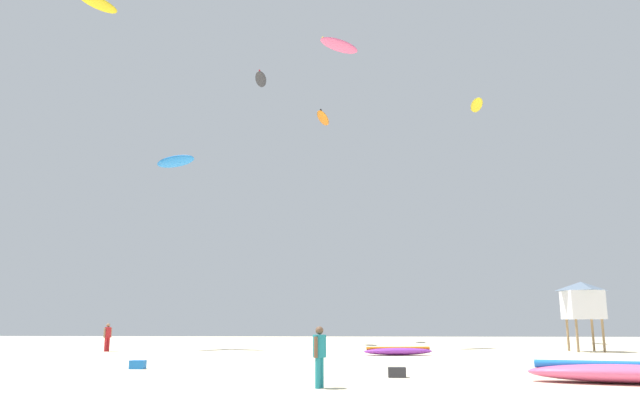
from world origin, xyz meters
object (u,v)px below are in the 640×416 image
(person_midground, at_px, (108,335))
(kite_aloft_7, at_px, (323,118))
(kite_grounded_near, at_px, (623,373))
(kite_aloft_3, at_px, (175,161))
(kite_grounded_mid, at_px, (398,351))
(cooler_box, at_px, (397,372))
(lifeguard_tower, at_px, (582,300))
(person_foreground, at_px, (319,352))
(kite_aloft_4, at_px, (261,79))
(kite_aloft_5, at_px, (339,45))
(kite_aloft_1, at_px, (98,3))
(gear_bag, at_px, (138,365))
(kite_aloft_0, at_px, (477,105))

(person_midground, distance_m, kite_aloft_7, 29.12)
(kite_grounded_near, relative_size, kite_aloft_3, 1.49)
(kite_grounded_mid, xyz_separation_m, cooler_box, (-1.01, -12.41, -0.05))
(lifeguard_tower, bearing_deg, kite_grounded_mid, -158.88)
(cooler_box, bearing_deg, lifeguard_tower, 53.40)
(person_foreground, height_order, kite_aloft_4, kite_aloft_4)
(kite_aloft_4, xyz_separation_m, kite_aloft_5, (6.86, -5.41, 0.22))
(kite_aloft_1, distance_m, kite_aloft_4, 13.89)
(kite_aloft_1, height_order, kite_aloft_5, kite_aloft_1)
(gear_bag, relative_size, kite_aloft_3, 0.15)
(lifeguard_tower, distance_m, kite_aloft_0, 22.78)
(kite_aloft_1, bearing_deg, person_foreground, -51.25)
(lifeguard_tower, bearing_deg, person_foreground, -126.50)
(kite_grounded_mid, height_order, lifeguard_tower, lifeguard_tower)
(kite_grounded_near, bearing_deg, gear_bag, 164.45)
(kite_aloft_0, bearing_deg, lifeguard_tower, -79.81)
(kite_aloft_4, height_order, kite_aloft_7, kite_aloft_4)
(kite_grounded_near, bearing_deg, kite_aloft_3, 134.48)
(person_midground, bearing_deg, kite_aloft_3, 82.10)
(lifeguard_tower, xyz_separation_m, kite_aloft_0, (-2.49, 13.86, 17.90))
(person_foreground, relative_size, kite_aloft_5, 0.48)
(kite_aloft_1, xyz_separation_m, kite_aloft_7, (16.15, 13.98, -4.28))
(kite_aloft_0, bearing_deg, kite_aloft_1, -158.78)
(kite_aloft_3, xyz_separation_m, kite_aloft_5, (11.40, 2.64, 9.72))
(cooler_box, bearing_deg, kite_aloft_3, 125.89)
(cooler_box, bearing_deg, kite_aloft_0, 71.93)
(person_midground, height_order, kite_grounded_near, person_midground)
(lifeguard_tower, bearing_deg, cooler_box, -126.60)
(person_midground, relative_size, kite_aloft_0, 0.45)
(kite_grounded_mid, bearing_deg, kite_aloft_4, 124.90)
(person_midground, bearing_deg, kite_aloft_0, 60.51)
(lifeguard_tower, bearing_deg, kite_grounded_near, -108.35)
(kite_grounded_near, xyz_separation_m, kite_aloft_4, (-15.43, 28.39, 21.88))
(kite_grounded_near, height_order, kite_aloft_3, kite_aloft_3)
(kite_grounded_mid, xyz_separation_m, kite_aloft_1, (-21.15, 6.59, 24.89))
(kite_aloft_7, bearing_deg, gear_bag, -100.47)
(gear_bag, relative_size, kite_aloft_7, 0.14)
(person_foreground, height_order, kite_grounded_near, person_foreground)
(kite_grounded_mid, height_order, gear_bag, kite_grounded_mid)
(kite_grounded_near, relative_size, kite_aloft_7, 1.35)
(person_foreground, xyz_separation_m, person_midground, (-13.82, 18.69, 0.02))
(cooler_box, distance_m, kite_aloft_0, 38.43)
(person_midground, relative_size, kite_grounded_near, 0.30)
(kite_aloft_7, bearing_deg, lifeguard_tower, -44.32)
(kite_aloft_5, bearing_deg, kite_grounded_mid, -70.50)
(cooler_box, height_order, kite_aloft_0, kite_aloft_0)
(kite_aloft_1, distance_m, kite_aloft_3, 14.06)
(kite_aloft_1, xyz_separation_m, kite_aloft_3, (6.56, -0.25, -12.43))
(person_foreground, bearing_deg, kite_aloft_5, 113.22)
(lifeguard_tower, height_order, gear_bag, lifeguard_tower)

